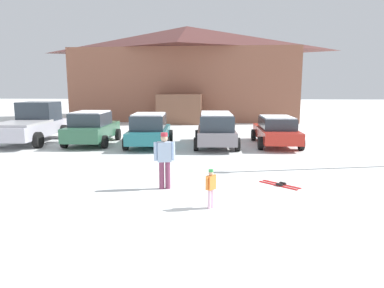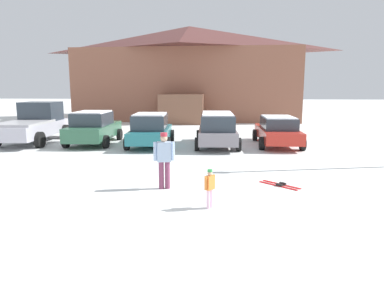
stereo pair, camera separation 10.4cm
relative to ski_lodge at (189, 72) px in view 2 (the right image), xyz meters
The scene contains 10 objects.
ground 28.18m from the ski_lodge, 87.41° to the right, with size 160.00×160.00×0.00m, color silver.
ski_lodge is the anchor object (origin of this frame).
parked_green_coupe 16.90m from the ski_lodge, 103.00° to the right, with size 2.35×4.40×1.73m.
parked_teal_hatchback 16.84m from the ski_lodge, 92.10° to the right, with size 2.40×4.60×1.66m.
parked_grey_wagon 16.94m from the ski_lodge, 80.33° to the right, with size 2.27×4.64×1.70m.
parked_red_sedan 17.32m from the ski_lodge, 69.71° to the right, with size 2.16×4.65×1.51m.
pickup_truck 17.59m from the ski_lodge, 114.48° to the right, with size 2.66×5.45×2.15m.
skier_adult_in_blue_parka 24.16m from the ski_lodge, 86.98° to the right, with size 0.61×0.31×1.67m.
skier_child_in_orange_jacket 25.88m from the ski_lodge, 84.09° to the right, with size 0.26×0.30×0.99m.
pair_of_skis 24.19m from the ski_lodge, 78.52° to the right, with size 1.17×1.08×0.08m.
Camera 2 is at (1.55, -5.78, 2.97)m, focal length 32.00 mm.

